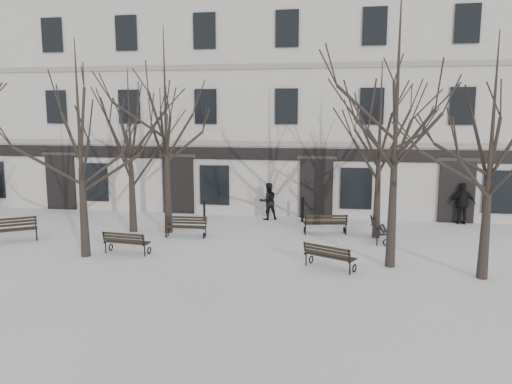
% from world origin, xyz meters
% --- Properties ---
extents(ground, '(100.00, 100.00, 0.00)m').
position_xyz_m(ground, '(0.00, 0.00, 0.00)').
color(ground, white).
rests_on(ground, ground).
extents(building, '(40.40, 10.20, 11.40)m').
position_xyz_m(building, '(0.00, 12.96, 5.52)').
color(building, beige).
rests_on(building, ground).
extents(tree_1, '(5.32, 5.32, 7.60)m').
position_xyz_m(tree_1, '(-4.32, -0.14, 4.75)').
color(tree_1, black).
rests_on(tree_1, ground).
extents(tree_2, '(6.37, 6.37, 9.11)m').
position_xyz_m(tree_2, '(6.33, 0.42, 5.69)').
color(tree_2, black).
rests_on(tree_2, ground).
extents(tree_3, '(5.23, 5.23, 7.47)m').
position_xyz_m(tree_3, '(9.04, -0.36, 4.67)').
color(tree_3, black).
rests_on(tree_3, ground).
extents(tree_4, '(4.84, 4.84, 6.91)m').
position_xyz_m(tree_4, '(-4.17, 3.71, 4.32)').
color(tree_4, black).
rests_on(tree_4, ground).
extents(tree_5, '(6.03, 6.03, 8.61)m').
position_xyz_m(tree_5, '(-2.60, 3.82, 5.39)').
color(tree_5, black).
rests_on(tree_5, ground).
extents(tree_6, '(5.00, 5.00, 7.14)m').
position_xyz_m(tree_6, '(6.14, 4.37, 4.46)').
color(tree_6, black).
rests_on(tree_6, ground).
extents(bench_0, '(1.89, 1.59, 0.94)m').
position_xyz_m(bench_0, '(-8.25, 1.30, 0.51)').
color(bench_0, black).
rests_on(bench_0, ground).
extents(bench_1, '(1.73, 0.79, 0.84)m').
position_xyz_m(bench_1, '(-2.99, 0.36, 0.46)').
color(bench_1, black).
rests_on(bench_1, ground).
extents(bench_2, '(1.77, 1.30, 0.86)m').
position_xyz_m(bench_2, '(4.33, -0.25, 0.47)').
color(bench_2, black).
rests_on(bench_2, ground).
extents(bench_3, '(1.70, 0.69, 0.84)m').
position_xyz_m(bench_3, '(-1.61, 3.18, 0.46)').
color(bench_3, black).
rests_on(bench_3, ground).
extents(bench_4, '(1.88, 0.96, 0.91)m').
position_xyz_m(bench_4, '(4.06, 4.55, 0.49)').
color(bench_4, black).
rests_on(bench_4, ground).
extents(bench_5, '(0.71, 1.80, 0.89)m').
position_xyz_m(bench_5, '(6.18, 3.89, 0.49)').
color(bench_5, black).
rests_on(bench_5, ground).
extents(bollard_a, '(0.12, 0.12, 0.97)m').
position_xyz_m(bollard_a, '(-1.72, 6.38, 0.52)').
color(bollard_a, black).
rests_on(bollard_a, ground).
extents(bollard_b, '(0.15, 0.15, 1.19)m').
position_xyz_m(bollard_b, '(2.92, 6.87, 0.64)').
color(bollard_b, black).
rests_on(bollard_b, ground).
extents(pedestrian_b, '(1.08, 1.00, 1.79)m').
position_xyz_m(pedestrian_b, '(1.24, 7.12, 0.00)').
color(pedestrian_b, black).
rests_on(pedestrian_b, ground).
extents(pedestrian_c, '(1.16, 0.56, 1.92)m').
position_xyz_m(pedestrian_c, '(10.23, 7.64, 0.00)').
color(pedestrian_c, black).
rests_on(pedestrian_c, ground).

